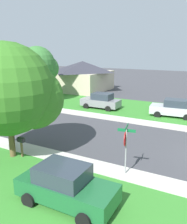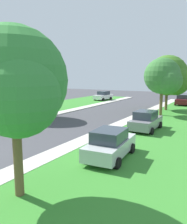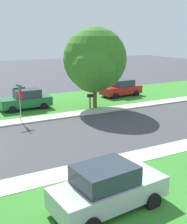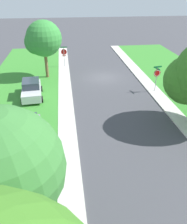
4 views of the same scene
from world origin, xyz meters
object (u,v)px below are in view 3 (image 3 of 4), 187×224
object	(u,v)px
car_silver_behind_trees	(108,188)
car_green_driveway_right	(26,100)
tree_sidewalk_far	(95,62)
stop_sign_far_corner	(20,97)
car_red_far_down_street	(121,88)
mailbox	(90,98)

from	to	relation	value
car_silver_behind_trees	car_green_driveway_right	size ratio (longest dim) A/B	1.03
car_green_driveway_right	tree_sidewalk_far	size ratio (longest dim) A/B	0.62
stop_sign_far_corner	car_silver_behind_trees	xyz separation A→B (m)	(12.67, -0.18, -1.01)
car_silver_behind_trees	car_red_far_down_street	world-z (taller)	same
car_green_driveway_right	car_red_far_down_street	size ratio (longest dim) A/B	0.98
stop_sign_far_corner	tree_sidewalk_far	distance (m)	7.03
stop_sign_far_corner	car_red_far_down_street	xyz separation A→B (m)	(-4.24, 11.60, -1.01)
stop_sign_far_corner	car_green_driveway_right	distance (m)	3.84
stop_sign_far_corner	tree_sidewalk_far	world-z (taller)	tree_sidewalk_far
tree_sidewalk_far	car_red_far_down_street	bearing A→B (deg)	123.87
car_silver_behind_trees	stop_sign_far_corner	bearing A→B (deg)	179.21
car_green_driveway_right	tree_sidewalk_far	xyz separation A→B (m)	(2.55, 5.30, 3.17)
tree_sidewalk_far	mailbox	world-z (taller)	tree_sidewalk_far
stop_sign_far_corner	car_green_driveway_right	size ratio (longest dim) A/B	0.64
car_silver_behind_trees	car_green_driveway_right	world-z (taller)	same
stop_sign_far_corner	car_red_far_down_street	bearing A→B (deg)	110.06
car_silver_behind_trees	mailbox	bearing A→B (deg)	154.84
car_red_far_down_street	tree_sidewalk_far	world-z (taller)	tree_sidewalk_far
car_green_driveway_right	stop_sign_far_corner	bearing A→B (deg)	-21.21
car_silver_behind_trees	mailbox	size ratio (longest dim) A/B	3.39
car_green_driveway_right	tree_sidewalk_far	distance (m)	6.68
car_silver_behind_trees	car_green_driveway_right	distance (m)	16.19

